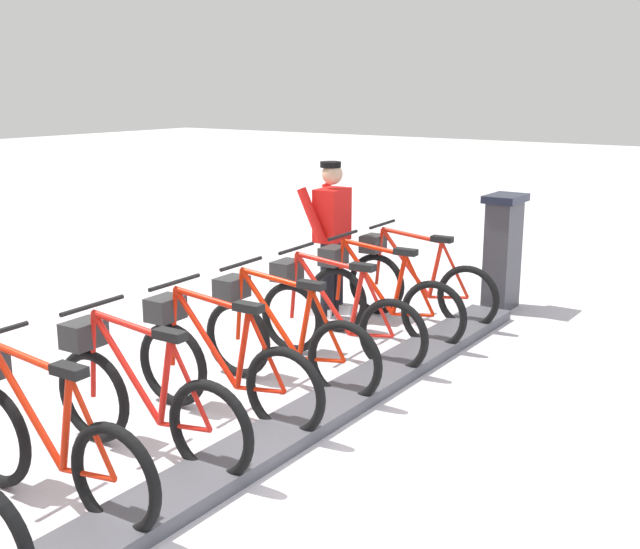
# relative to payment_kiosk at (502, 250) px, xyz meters

# --- Properties ---
(ground_plane) EXTENTS (60.00, 60.00, 0.00)m
(ground_plane) POSITION_rel_payment_kiosk_xyz_m (-0.05, 4.22, -0.67)
(ground_plane) COLOR beige
(dock_rail_base) EXTENTS (0.44, 7.70, 0.10)m
(dock_rail_base) POSITION_rel_payment_kiosk_xyz_m (-0.05, 4.22, -0.62)
(dock_rail_base) COLOR #47474C
(dock_rail_base) RESTS_ON ground
(payment_kiosk) EXTENTS (0.36, 0.52, 1.28)m
(payment_kiosk) POSITION_rel_payment_kiosk_xyz_m (0.00, 0.00, 0.00)
(payment_kiosk) COLOR #38383D
(payment_kiosk) RESTS_ON ground
(bike_docked_0) EXTENTS (1.72, 0.54, 1.02)m
(bike_docked_0) POSITION_rel_payment_kiosk_xyz_m (0.57, 0.97, -0.24)
(bike_docked_0) COLOR black
(bike_docked_0) RESTS_ON ground
(bike_docked_1) EXTENTS (1.72, 0.54, 1.02)m
(bike_docked_1) POSITION_rel_payment_kiosk_xyz_m (0.57, 1.74, -0.24)
(bike_docked_1) COLOR black
(bike_docked_1) RESTS_ON ground
(bike_docked_2) EXTENTS (1.72, 0.54, 1.02)m
(bike_docked_2) POSITION_rel_payment_kiosk_xyz_m (0.57, 2.50, -0.24)
(bike_docked_2) COLOR black
(bike_docked_2) RESTS_ON ground
(bike_docked_3) EXTENTS (1.72, 0.54, 1.02)m
(bike_docked_3) POSITION_rel_payment_kiosk_xyz_m (0.57, 3.27, -0.24)
(bike_docked_3) COLOR black
(bike_docked_3) RESTS_ON ground
(bike_docked_4) EXTENTS (1.72, 0.54, 1.02)m
(bike_docked_4) POSITION_rel_payment_kiosk_xyz_m (0.57, 4.04, -0.24)
(bike_docked_4) COLOR black
(bike_docked_4) RESTS_ON ground
(bike_docked_5) EXTENTS (1.72, 0.54, 1.02)m
(bike_docked_5) POSITION_rel_payment_kiosk_xyz_m (0.57, 4.80, -0.24)
(bike_docked_5) COLOR black
(bike_docked_5) RESTS_ON ground
(bike_docked_6) EXTENTS (1.72, 0.54, 1.02)m
(bike_docked_6) POSITION_rel_payment_kiosk_xyz_m (0.57, 5.57, -0.24)
(bike_docked_6) COLOR black
(bike_docked_6) RESTS_ON ground
(worker_near_rack) EXTENTS (0.48, 0.65, 1.66)m
(worker_near_rack) POSITION_rel_payment_kiosk_xyz_m (1.41, 1.29, 0.24)
(worker_near_rack) COLOR white
(worker_near_rack) RESTS_ON ground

